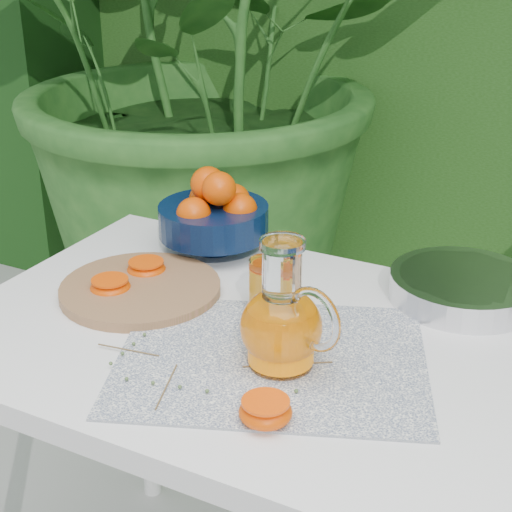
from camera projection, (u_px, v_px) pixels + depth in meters
The scene contains 10 objects.
potted_plant_left at pixel (220, 40), 2.56m from camera, with size 1.99×1.99×1.99m, color #23561D.
white_table at pixel (251, 372), 1.35m from camera, with size 1.00×0.70×0.75m.
placemat at pixel (271, 359), 1.23m from camera, with size 0.48×0.37×0.00m, color #0B1A40.
cutting_board at pixel (140, 289), 1.43m from camera, with size 0.29×0.29×0.02m, color #8F5D40.
fruit_bowl at pixel (215, 213), 1.59m from camera, with size 0.28×0.28×0.18m.
juice_pitcher at pixel (282, 323), 1.18m from camera, with size 0.19×0.16×0.21m.
juice_tumbler at pixel (267, 286), 1.36m from camera, with size 0.08×0.08×0.09m.
saute_pan at pixel (465, 287), 1.40m from camera, with size 0.48×0.34×0.05m.
orange_halves at pixel (166, 314), 1.33m from camera, with size 0.52×0.40×0.04m.
thyme_sprigs at pixel (197, 366), 1.20m from camera, with size 0.36×0.26×0.01m.
Camera 1 is at (0.49, -1.04, 1.40)m, focal length 55.00 mm.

